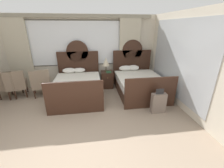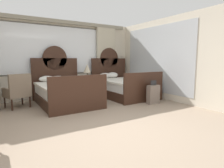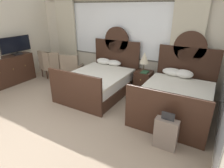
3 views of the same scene
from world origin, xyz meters
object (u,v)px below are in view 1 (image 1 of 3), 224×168
object	(u,v)px
book_on_nightstand	(109,72)
armchair_by_window_left	(41,83)
bed_near_mirror	(138,83)
bed_near_window	(78,86)
suitcase_on_floor	(158,103)
armchair_by_window_right	(8,84)
table_lamp_on_nightstand	(106,62)
armchair_by_window_centre	(16,84)
nightstand_between_beds	(107,79)

from	to	relation	value
book_on_nightstand	armchair_by_window_left	world-z (taller)	armchair_by_window_left
bed_near_mirror	book_on_nightstand	distance (m)	1.19
bed_near_window	suitcase_on_floor	world-z (taller)	bed_near_window
suitcase_on_floor	armchair_by_window_right	bearing A→B (deg)	160.62
book_on_nightstand	armchair_by_window_left	xyz separation A→B (m)	(-2.39, -0.33, -0.18)
table_lamp_on_nightstand	armchair_by_window_centre	world-z (taller)	table_lamp_on_nightstand
bed_near_window	bed_near_mirror	world-z (taller)	same
bed_near_window	book_on_nightstand	xyz separation A→B (m)	(1.14, 0.57, 0.29)
armchair_by_window_left	nightstand_between_beds	bearing A→B (deg)	10.29
table_lamp_on_nightstand	bed_near_window	bearing A→B (deg)	-146.60
table_lamp_on_nightstand	armchair_by_window_right	world-z (taller)	table_lamp_on_nightstand
nightstand_between_beds	table_lamp_on_nightstand	size ratio (longest dim) A/B	1.19
bed_near_window	bed_near_mirror	bearing A→B (deg)	0.12
bed_near_mirror	armchair_by_window_centre	world-z (taller)	bed_near_mirror
book_on_nightstand	armchair_by_window_right	distance (m)	3.44
nightstand_between_beds	suitcase_on_floor	distance (m)	2.37
bed_near_mirror	armchair_by_window_left	bearing A→B (deg)	176.04
armchair_by_window_centre	armchair_by_window_right	world-z (taller)	same
bed_near_window	nightstand_between_beds	bearing A→B (deg)	31.56
table_lamp_on_nightstand	suitcase_on_floor	size ratio (longest dim) A/B	0.76
nightstand_between_beds	table_lamp_on_nightstand	distance (m)	0.70
nightstand_between_beds	armchair_by_window_right	world-z (taller)	armchair_by_window_right
nightstand_between_beds	armchair_by_window_right	size ratio (longest dim) A/B	0.68
nightstand_between_beds	armchair_by_window_right	bearing A→B (deg)	-172.78
bed_near_window	table_lamp_on_nightstand	distance (m)	1.42
armchair_by_window_left	armchair_by_window_centre	size ratio (longest dim) A/B	1.00
table_lamp_on_nightstand	armchair_by_window_left	distance (m)	2.41
bed_near_window	suitcase_on_floor	bearing A→B (deg)	-30.99
bed_near_mirror	table_lamp_on_nightstand	xyz separation A→B (m)	(-1.10, 0.69, 0.65)
bed_near_mirror	armchair_by_window_centre	xyz separation A→B (m)	(-4.18, 0.23, 0.11)
book_on_nightstand	armchair_by_window_centre	bearing A→B (deg)	-174.01
bed_near_window	nightstand_between_beds	world-z (taller)	bed_near_window
armchair_by_window_left	armchair_by_window_centre	world-z (taller)	same
bed_near_window	armchair_by_window_right	bearing A→B (deg)	174.11
bed_near_window	armchair_by_window_right	distance (m)	2.30
bed_near_mirror	nightstand_between_beds	distance (m)	1.26
bed_near_window	nightstand_between_beds	distance (m)	1.27
book_on_nightstand	armchair_by_window_left	bearing A→B (deg)	-172.09
armchair_by_window_left	suitcase_on_floor	bearing A→B (deg)	-24.51
table_lamp_on_nightstand	armchair_by_window_right	size ratio (longest dim) A/B	0.57
nightstand_between_beds	armchair_by_window_left	distance (m)	2.37
armchair_by_window_left	bed_near_mirror	bearing A→B (deg)	-3.96
table_lamp_on_nightstand	armchair_by_window_left	size ratio (longest dim) A/B	0.57
book_on_nightstand	armchair_by_window_centre	xyz separation A→B (m)	(-3.17, -0.33, -0.18)
nightstand_between_beds	book_on_nightstand	xyz separation A→B (m)	(0.06, -0.09, 0.34)
bed_near_window	suitcase_on_floor	size ratio (longest dim) A/B	3.01
armchair_by_window_centre	suitcase_on_floor	distance (m)	4.61
nightstand_between_beds	armchair_by_window_left	bearing A→B (deg)	-169.71
book_on_nightstand	armchair_by_window_right	bearing A→B (deg)	-174.40
bed_near_window	armchair_by_window_centre	size ratio (longest dim) A/B	2.25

